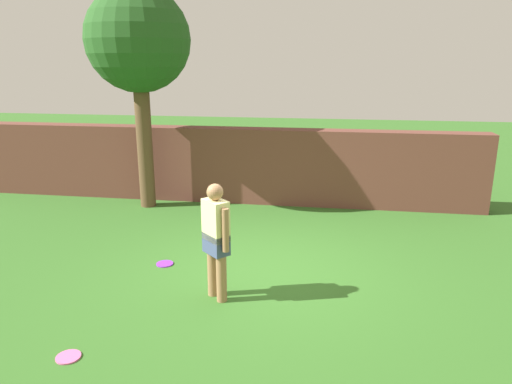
# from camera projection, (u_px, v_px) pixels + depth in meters

# --- Properties ---
(ground_plane) EXTENTS (40.00, 40.00, 0.00)m
(ground_plane) POSITION_uv_depth(u_px,v_px,m) (262.00, 272.00, 7.30)
(ground_plane) COLOR #336623
(brick_wall) EXTENTS (11.65, 0.50, 1.69)m
(brick_wall) POSITION_uv_depth(u_px,v_px,m) (220.00, 165.00, 10.83)
(brick_wall) COLOR brown
(brick_wall) RESTS_ON ground
(tree) EXTENTS (2.15, 2.15, 4.63)m
(tree) POSITION_uv_depth(u_px,v_px,m) (138.00, 43.00, 9.68)
(tree) COLOR brown
(tree) RESTS_ON ground
(person) EXTENTS (0.42, 0.41, 1.62)m
(person) POSITION_uv_depth(u_px,v_px,m) (216.00, 236.00, 6.27)
(person) COLOR #9E704C
(person) RESTS_ON ground
(frisbee_pink) EXTENTS (0.27, 0.27, 0.02)m
(frisbee_pink) POSITION_uv_depth(u_px,v_px,m) (68.00, 357.00, 5.20)
(frisbee_pink) COLOR pink
(frisbee_pink) RESTS_ON ground
(frisbee_purple) EXTENTS (0.27, 0.27, 0.02)m
(frisbee_purple) POSITION_uv_depth(u_px,v_px,m) (165.00, 264.00, 7.57)
(frisbee_purple) COLOR purple
(frisbee_purple) RESTS_ON ground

